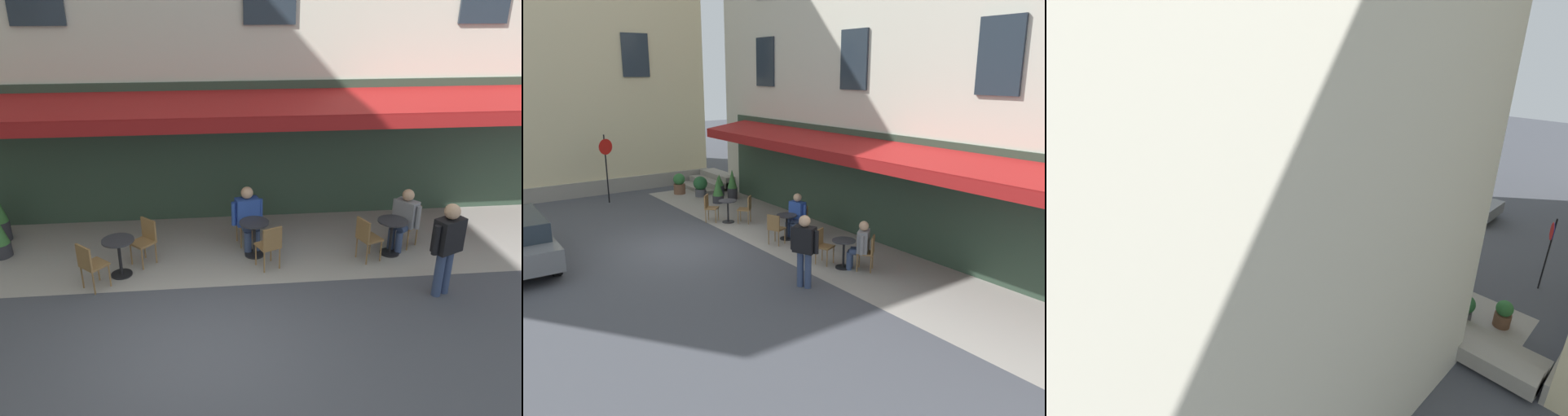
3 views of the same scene
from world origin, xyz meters
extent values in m
plane|color=#42444C|center=(0.00, 0.00, 0.00)|extent=(70.00, 70.00, 0.00)
cube|color=gray|center=(-3.25, -3.40, 0.00)|extent=(20.50, 3.20, 0.01)
cube|color=beige|center=(-4.00, -9.50, 7.50)|extent=(20.00, 9.00, 15.00)
cube|color=#2D4233|center=(-3.00, -4.97, 1.60)|extent=(16.00, 0.06, 3.20)
cube|color=maroon|center=(-3.00, -4.15, 2.85)|extent=(15.00, 1.70, 0.36)
cube|color=maroon|center=(-3.00, -3.32, 2.62)|extent=(15.00, 0.04, 0.28)
cube|color=#232D38|center=(-11.00, -4.96, 5.20)|extent=(1.10, 0.06, 1.70)
cube|color=#232D38|center=(-6.33, -4.96, 5.20)|extent=(1.10, 0.06, 1.70)
cube|color=#232D38|center=(-1.67, -4.96, 5.20)|extent=(1.10, 0.06, 1.70)
cube|color=#232D38|center=(3.00, -4.96, 5.20)|extent=(1.10, 0.06, 1.70)
cube|color=#232D38|center=(-11.00, -4.96, 8.20)|extent=(1.10, 0.06, 1.70)
cube|color=#232D38|center=(-6.33, -4.96, 8.20)|extent=(1.10, 0.06, 1.70)
cube|color=#232D38|center=(-1.67, -4.96, 8.20)|extent=(1.10, 0.06, 1.70)
cube|color=#232D38|center=(3.00, -4.96, 8.20)|extent=(1.10, 0.06, 1.70)
cube|color=gray|center=(6.60, -4.20, 0.07)|extent=(2.40, 1.40, 0.15)
cube|color=gray|center=(6.60, -4.55, 0.22)|extent=(2.40, 1.05, 0.30)
cube|color=gray|center=(6.60, -4.90, 0.38)|extent=(2.40, 0.70, 0.45)
cylinder|color=black|center=(-1.15, -2.95, 0.01)|extent=(0.40, 0.40, 0.03)
cylinder|color=black|center=(-1.15, -2.95, 0.36)|extent=(0.06, 0.06, 0.72)
cylinder|color=#2D2D33|center=(-1.15, -2.95, 0.73)|extent=(0.60, 0.60, 0.03)
cylinder|color=olive|center=(-1.46, -2.66, 0.23)|extent=(0.03, 0.03, 0.45)
cylinder|color=olive|center=(-1.14, -2.53, 0.23)|extent=(0.03, 0.03, 0.45)
cylinder|color=olive|center=(-1.59, -2.35, 0.23)|extent=(0.03, 0.03, 0.45)
cylinder|color=olive|center=(-1.28, -2.22, 0.23)|extent=(0.03, 0.03, 0.45)
cube|color=olive|center=(-1.37, -2.44, 0.47)|extent=(0.52, 0.52, 0.04)
cube|color=olive|center=(-1.44, -2.27, 0.70)|extent=(0.38, 0.19, 0.42)
cylinder|color=olive|center=(-0.90, -3.28, 0.23)|extent=(0.03, 0.03, 0.45)
cylinder|color=olive|center=(-1.23, -3.35, 0.23)|extent=(0.03, 0.03, 0.45)
cylinder|color=olive|center=(-0.83, -3.61, 0.23)|extent=(0.03, 0.03, 0.45)
cylinder|color=olive|center=(-1.16, -3.69, 0.23)|extent=(0.03, 0.03, 0.45)
cube|color=olive|center=(-1.03, -3.48, 0.47)|extent=(0.48, 0.48, 0.04)
cube|color=olive|center=(-0.99, -3.66, 0.70)|extent=(0.40, 0.13, 0.42)
cylinder|color=black|center=(-3.93, -2.74, 0.01)|extent=(0.40, 0.40, 0.03)
cylinder|color=black|center=(-3.93, -2.74, 0.36)|extent=(0.06, 0.06, 0.72)
cylinder|color=#2D2D33|center=(-3.93, -2.74, 0.73)|extent=(0.60, 0.60, 0.03)
cylinder|color=olive|center=(-3.63, -2.44, 0.23)|extent=(0.03, 0.03, 0.45)
cylinder|color=olive|center=(-3.51, -2.76, 0.23)|extent=(0.03, 0.03, 0.45)
cylinder|color=olive|center=(-3.31, -2.33, 0.23)|extent=(0.03, 0.03, 0.45)
cylinder|color=olive|center=(-3.19, -2.64, 0.23)|extent=(0.03, 0.03, 0.45)
cube|color=olive|center=(-3.41, -2.54, 0.47)|extent=(0.51, 0.51, 0.04)
cube|color=olive|center=(-3.24, -2.48, 0.70)|extent=(0.18, 0.39, 0.42)
cylinder|color=olive|center=(-4.12, -3.10, 0.23)|extent=(0.03, 0.03, 0.45)
cylinder|color=olive|center=(-4.33, -2.83, 0.23)|extent=(0.03, 0.03, 0.45)
cylinder|color=olive|center=(-4.39, -3.31, 0.23)|extent=(0.03, 0.03, 0.45)
cylinder|color=olive|center=(-4.60, -3.04, 0.23)|extent=(0.03, 0.03, 0.45)
cube|color=olive|center=(-4.36, -3.07, 0.47)|extent=(0.56, 0.56, 0.04)
cube|color=olive|center=(-4.51, -3.18, 0.70)|extent=(0.28, 0.34, 0.42)
cylinder|color=black|center=(1.43, -2.41, 0.01)|extent=(0.40, 0.40, 0.03)
cylinder|color=black|center=(1.43, -2.41, 0.36)|extent=(0.06, 0.06, 0.72)
cylinder|color=#2D2D33|center=(1.43, -2.41, 0.73)|extent=(0.60, 0.60, 0.03)
cylinder|color=olive|center=(1.57, -2.01, 0.23)|extent=(0.03, 0.03, 0.45)
cylinder|color=olive|center=(1.82, -2.25, 0.23)|extent=(0.03, 0.03, 0.45)
cylinder|color=olive|center=(1.80, -1.77, 0.23)|extent=(0.03, 0.03, 0.45)
cylinder|color=olive|center=(2.05, -2.00, 0.23)|extent=(0.03, 0.03, 0.45)
cube|color=olive|center=(1.81, -2.01, 0.47)|extent=(0.57, 0.57, 0.04)
cube|color=olive|center=(1.93, -1.87, 0.70)|extent=(0.32, 0.30, 0.42)
cylinder|color=olive|center=(1.29, -2.80, 0.23)|extent=(0.03, 0.03, 0.45)
cylinder|color=olive|center=(1.05, -2.56, 0.23)|extent=(0.03, 0.03, 0.45)
cylinder|color=olive|center=(1.06, -3.04, 0.23)|extent=(0.03, 0.03, 0.45)
cylinder|color=olive|center=(0.81, -2.81, 0.23)|extent=(0.03, 0.03, 0.45)
cube|color=olive|center=(1.05, -2.80, 0.47)|extent=(0.57, 0.57, 0.04)
cube|color=olive|center=(0.93, -2.93, 0.70)|extent=(0.32, 0.31, 0.42)
cylinder|color=navy|center=(-1.03, -3.07, 0.23)|extent=(0.15, 0.15, 0.47)
cylinder|color=navy|center=(-0.99, -3.24, 0.49)|extent=(0.23, 0.37, 0.16)
cylinder|color=navy|center=(-1.21, -3.11, 0.23)|extent=(0.15, 0.15, 0.47)
cylinder|color=navy|center=(-1.17, -3.28, 0.49)|extent=(0.23, 0.37, 0.16)
cube|color=#28479E|center=(-1.04, -3.42, 0.78)|extent=(0.52, 0.37, 0.58)
sphere|color=tan|center=(-1.04, -3.42, 1.19)|extent=(0.25, 0.25, 0.25)
cylinder|color=#28479E|center=(-0.76, -3.36, 0.76)|extent=(0.10, 0.10, 0.51)
cylinder|color=#28479E|center=(-1.33, -3.49, 0.76)|extent=(0.10, 0.10, 0.51)
cylinder|color=navy|center=(-4.00, -2.91, 0.23)|extent=(0.15, 0.15, 0.47)
cylinder|color=navy|center=(-4.13, -3.01, 0.49)|extent=(0.35, 0.32, 0.15)
cylinder|color=navy|center=(-4.11, -2.77, 0.23)|extent=(0.15, 0.15, 0.47)
cylinder|color=navy|center=(-4.24, -2.87, 0.49)|extent=(0.35, 0.32, 0.15)
cube|color=gray|center=(-4.32, -3.04, 0.77)|extent=(0.48, 0.52, 0.55)
sphere|color=tan|center=(-4.32, -3.04, 1.16)|extent=(0.24, 0.24, 0.24)
cylinder|color=gray|center=(-4.15, -3.25, 0.75)|extent=(0.10, 0.10, 0.49)
cylinder|color=gray|center=(-4.48, -2.82, 0.75)|extent=(0.10, 0.10, 0.49)
cylinder|color=navy|center=(-4.40, -1.22, 0.43)|extent=(0.16, 0.16, 0.86)
cylinder|color=navy|center=(-4.22, -1.14, 0.43)|extent=(0.16, 0.16, 0.86)
cube|color=black|center=(-4.31, -1.18, 1.16)|extent=(0.57, 0.47, 0.61)
sphere|color=tan|center=(-4.31, -1.18, 1.60)|extent=(0.27, 0.27, 0.27)
cylinder|color=black|center=(-4.59, -1.31, 1.14)|extent=(0.11, 0.11, 0.54)
cylinder|color=black|center=(-4.04, -1.05, 1.14)|extent=(0.11, 0.11, 0.54)
cylinder|color=black|center=(6.43, -0.02, 1.30)|extent=(0.05, 0.05, 2.60)
cylinder|color=#192899|center=(6.39, -0.04, 2.15)|extent=(0.21, 0.53, 0.56)
cylinder|color=red|center=(6.38, -0.04, 2.15)|extent=(0.21, 0.56, 0.59)
cylinder|color=#2D2D33|center=(5.03, -4.03, 0.21)|extent=(0.37, 0.37, 0.42)
cone|color=#3D7A38|center=(5.03, -4.03, 0.65)|extent=(0.35, 0.35, 0.45)
cylinder|color=brown|center=(6.26, -2.85, 0.20)|extent=(0.47, 0.47, 0.41)
sphere|color=#2D6B33|center=(6.26, -2.85, 0.61)|extent=(0.47, 0.47, 0.47)
cylinder|color=#4C4C51|center=(5.34, -3.35, 0.15)|extent=(0.44, 0.44, 0.30)
sphere|color=#23562D|center=(5.34, -3.35, 0.54)|extent=(0.56, 0.56, 0.56)
cylinder|color=#2D2D33|center=(3.99, -3.41, 0.14)|extent=(0.43, 0.43, 0.29)
cone|color=#3D7A38|center=(3.99, -3.41, 0.65)|extent=(0.41, 0.41, 0.71)
cylinder|color=#2D2D33|center=(4.23, -4.18, 0.22)|extent=(0.39, 0.39, 0.44)
cone|color=#3D7A38|center=(4.23, -4.18, 0.81)|extent=(0.37, 0.37, 0.73)
cube|color=slate|center=(1.24, 4.15, 0.57)|extent=(4.31, 1.82, 0.55)
cube|color=#232D38|center=(1.04, 4.15, 1.09)|extent=(2.42, 1.61, 0.48)
cylinder|color=black|center=(2.68, 3.34, 0.30)|extent=(0.60, 0.20, 0.60)
cylinder|color=black|center=(2.69, 4.94, 0.30)|extent=(0.60, 0.20, 0.60)
cylinder|color=black|center=(-0.22, 3.36, 0.30)|extent=(0.60, 0.20, 0.60)
cylinder|color=black|center=(-0.21, 4.96, 0.30)|extent=(0.60, 0.20, 0.60)
camera|label=1|loc=(-0.37, 6.11, 4.92)|focal=34.56mm
camera|label=2|loc=(-13.32, 5.77, 4.88)|focal=36.12mm
camera|label=3|loc=(8.63, -13.21, 7.60)|focal=26.33mm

